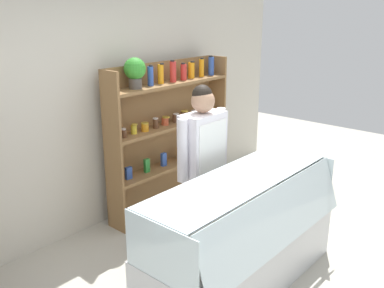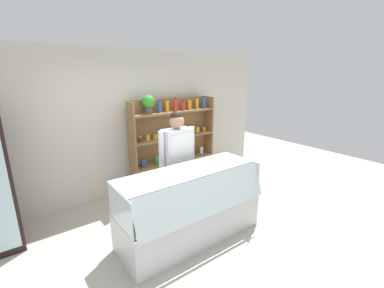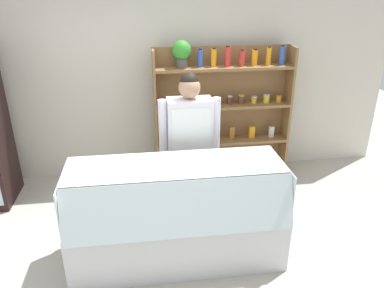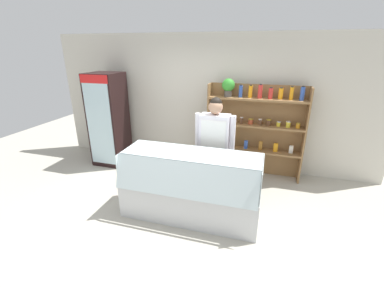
% 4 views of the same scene
% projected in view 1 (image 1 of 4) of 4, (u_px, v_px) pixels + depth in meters
% --- Properties ---
extents(back_wall, '(6.80, 0.10, 2.70)m').
position_uv_depth(back_wall, '(83.00, 110.00, 4.55)').
color(back_wall, beige).
rests_on(back_wall, ground).
extents(shelving_unit, '(1.81, 0.29, 1.89)m').
position_uv_depth(shelving_unit, '(166.00, 124.00, 5.15)').
color(shelving_unit, olive).
rests_on(shelving_unit, ground).
extents(deli_display_case, '(2.02, 0.81, 1.01)m').
position_uv_depth(deli_display_case, '(241.00, 252.00, 3.80)').
color(deli_display_case, silver).
rests_on(deli_display_case, ground).
extents(shop_clerk, '(0.65, 0.25, 1.72)m').
position_uv_depth(shop_clerk, '(203.00, 156.00, 4.13)').
color(shop_clerk, '#4C4233').
rests_on(shop_clerk, ground).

